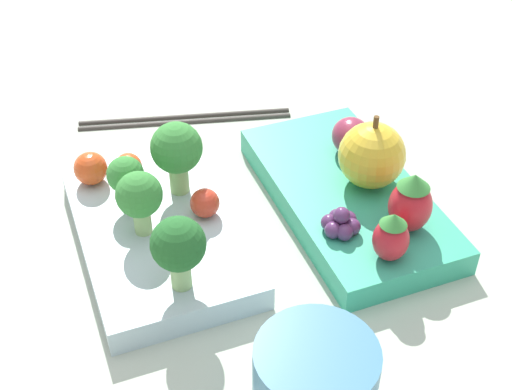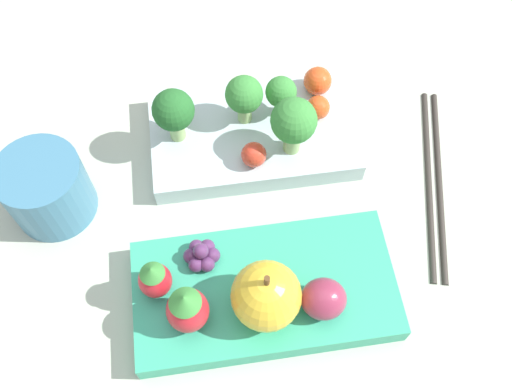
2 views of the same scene
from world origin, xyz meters
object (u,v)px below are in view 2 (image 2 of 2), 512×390
at_px(strawberry_0, 187,309).
at_px(broccoli_floret_3, 244,96).
at_px(cherry_tomato_1, 254,155).
at_px(chopsticks_pair, 435,180).
at_px(broccoli_floret_1, 281,93).
at_px(grape_cluster, 202,255).
at_px(broccoli_floret_2, 294,122).
at_px(cherry_tomato_2, 318,107).
at_px(drinking_cup, 47,189).
at_px(apple, 260,296).
at_px(bento_box_savoury, 252,134).
at_px(bento_box_fruit, 260,291).
at_px(cherry_tomato_0, 318,81).
at_px(broccoli_floret_0, 174,112).
at_px(strawberry_1, 155,279).
at_px(plum, 324,299).

bearing_deg(strawberry_0, broccoli_floret_3, 76.59).
relative_size(cherry_tomato_1, chopsticks_pair, 0.11).
relative_size(broccoli_floret_1, grape_cluster, 1.45).
bearing_deg(broccoli_floret_3, chopsticks_pair, -19.36).
relative_size(broccoli_floret_2, cherry_tomato_2, 2.77).
height_order(broccoli_floret_3, strawberry_0, broccoli_floret_3).
xyz_separation_m(strawberry_0, drinking_cup, (-0.13, 0.12, -0.01)).
bearing_deg(apple, bento_box_savoury, 90.44).
xyz_separation_m(broccoli_floret_3, chopsticks_pair, (0.18, -0.06, -0.05)).
relative_size(bento_box_savoury, chopsticks_pair, 0.99).
relative_size(bento_box_fruit, cherry_tomato_0, 8.21).
height_order(bento_box_savoury, strawberry_0, strawberry_0).
distance_m(broccoli_floret_0, cherry_tomato_1, 0.08).
distance_m(cherry_tomato_2, strawberry_1, 0.23).
bearing_deg(apple, broccoli_floret_1, 82.47).
bearing_deg(strawberry_1, broccoli_floret_3, 66.57).
xyz_separation_m(broccoli_floret_3, grape_cluster, (-0.04, -0.15, -0.03)).
distance_m(bento_box_savoury, chopsticks_pair, 0.18).
bearing_deg(apple, broccoli_floret_0, 112.81).
relative_size(broccoli_floret_0, broccoli_floret_2, 0.93).
xyz_separation_m(broccoli_floret_1, strawberry_0, (-0.08, -0.20, -0.00)).
height_order(cherry_tomato_2, strawberry_0, strawberry_0).
xyz_separation_m(broccoli_floret_1, plum, (0.02, -0.20, -0.01)).
distance_m(cherry_tomato_1, cherry_tomato_2, 0.08).
xyz_separation_m(broccoli_floret_1, broccoli_floret_2, (0.01, -0.04, 0.01)).
relative_size(cherry_tomato_2, chopsticks_pair, 0.11).
bearing_deg(cherry_tomato_1, bento_box_fruit, -89.06).
bearing_deg(broccoli_floret_1, plum, -83.09).
bearing_deg(apple, grape_cluster, 137.07).
bearing_deg(broccoli_floret_3, grape_cluster, -104.75).
xyz_separation_m(grape_cluster, drinking_cup, (-0.14, 0.07, 0.00)).
relative_size(broccoli_floret_3, apple, 0.83).
distance_m(strawberry_1, plum, 0.13).
bearing_deg(broccoli_floret_3, broccoli_floret_0, -163.64).
bearing_deg(strawberry_0, chopsticks_pair, 30.80).
height_order(broccoli_floret_0, strawberry_0, broccoli_floret_0).
bearing_deg(cherry_tomato_2, broccoli_floret_1, 173.03).
distance_m(strawberry_0, plum, 0.11).
distance_m(broccoli_floret_0, cherry_tomato_2, 0.14).
relative_size(bento_box_savoury, drinking_cup, 2.80).
bearing_deg(grape_cluster, cherry_tomato_1, 64.48).
height_order(strawberry_0, grape_cluster, strawberry_0).
height_order(broccoli_floret_1, strawberry_0, strawberry_0).
relative_size(broccoli_floret_2, grape_cluster, 2.04).
distance_m(plum, drinking_cup, 0.26).
distance_m(broccoli_floret_1, broccoli_floret_2, 0.04).
height_order(apple, grape_cluster, apple).
bearing_deg(bento_box_fruit, strawberry_0, -155.44).
bearing_deg(bento_box_savoury, grape_cluster, -108.66).
distance_m(broccoli_floret_2, apple, 0.16).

